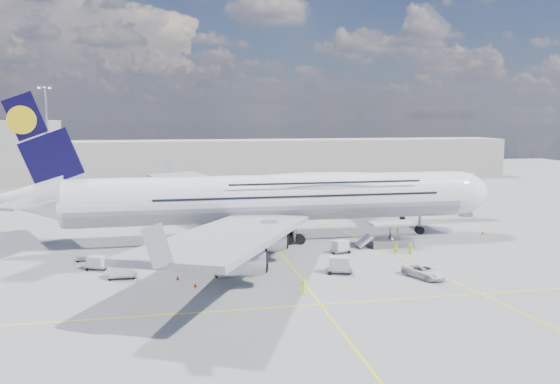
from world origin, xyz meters
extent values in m
plane|color=gray|center=(0.00, 0.00, 0.00)|extent=(300.00, 300.00, 0.00)
cube|color=#FCE90D|center=(0.00, 0.00, 0.01)|extent=(0.25, 220.00, 0.01)
cube|color=#FCE90D|center=(0.00, -20.00, 0.01)|extent=(120.00, 0.25, 0.01)
cube|color=#FCE90D|center=(14.00, 10.00, 0.01)|extent=(14.16, 99.06, 0.01)
cylinder|color=white|center=(0.00, 10.00, 6.80)|extent=(62.00, 7.20, 7.20)
cylinder|color=#9EA0A5|center=(0.00, 10.00, 6.65)|extent=(60.76, 7.13, 7.13)
ellipsoid|color=white|center=(8.00, 10.00, 8.78)|extent=(36.00, 6.84, 3.76)
ellipsoid|color=white|center=(31.00, 10.00, 6.80)|extent=(11.52, 7.20, 7.20)
ellipsoid|color=black|center=(34.24, 10.00, 7.40)|extent=(3.84, 4.16, 1.44)
cone|color=white|center=(-35.50, 10.00, 7.60)|extent=(10.00, 6.84, 6.84)
cube|color=black|center=(-33.50, 10.00, 16.40)|extent=(11.02, 0.46, 14.61)
cylinder|color=yellow|center=(-35.60, 10.00, 18.90)|extent=(4.00, 0.60, 4.00)
cube|color=#999EA3|center=(-8.00, 30.00, 5.60)|extent=(25.49, 39.15, 3.35)
cube|color=#999EA3|center=(-8.00, -10.00, 5.60)|extent=(25.49, 39.15, 3.35)
cylinder|color=#B7BABF|center=(-3.00, 22.50, 3.20)|extent=(5.20, 3.50, 3.50)
cylinder|color=#B7BABF|center=(-7.50, 33.00, 3.20)|extent=(5.20, 3.50, 3.50)
cylinder|color=#B7BABF|center=(-3.00, -2.50, 3.20)|extent=(5.20, 3.50, 3.50)
cylinder|color=#B7BABF|center=(-7.50, -13.00, 3.20)|extent=(5.20, 3.50, 3.50)
cylinder|color=gray|center=(25.00, 10.00, 2.20)|extent=(0.44, 0.44, 3.80)
cylinder|color=black|center=(25.00, 10.00, 0.65)|extent=(1.30, 0.90, 1.30)
cylinder|color=gray|center=(0.00, 10.00, 2.20)|extent=(0.56, 0.56, 3.80)
cylinder|color=black|center=(0.00, 13.20, 0.75)|extent=(1.50, 0.90, 1.50)
cube|color=#B7B7BC|center=(25.00, 18.60, 7.10)|extent=(3.00, 10.00, 2.60)
cube|color=#B7B7BC|center=(33.00, 23.60, 7.10)|extent=(18.00, 3.00, 2.60)
cylinder|color=gray|center=(27.00, 21.60, 3.55)|extent=(0.80, 0.80, 7.10)
cylinder|color=black|center=(27.00, 21.60, 0.45)|extent=(0.90, 0.80, 0.90)
cylinder|color=gray|center=(41.00, 23.60, 3.55)|extent=(1.00, 1.00, 7.10)
cube|color=gray|center=(41.00, 23.60, 0.40)|extent=(2.00, 2.00, 0.80)
cylinder|color=#B7B7BC|center=(25.00, 14.80, 7.10)|extent=(3.60, 3.60, 2.80)
cube|color=silver|center=(17.00, 2.90, 3.50)|extent=(6.50, 3.20, 0.35)
cube|color=gray|center=(17.00, 2.90, 0.55)|extent=(6.50, 3.20, 1.10)
cube|color=gray|center=(17.00, 2.90, 2.05)|extent=(0.22, 1.99, 3.00)
cylinder|color=black|center=(14.40, 1.70, 0.35)|extent=(0.70, 0.30, 0.70)
cube|color=silver|center=(12.80, 2.90, 1.00)|extent=(2.16, 2.60, 1.60)
cylinder|color=gray|center=(-40.00, 45.00, 12.50)|extent=(0.70, 0.70, 25.00)
cube|color=gray|center=(-40.00, 45.00, 25.20)|extent=(3.00, 0.40, 0.60)
cube|color=#B2AD9E|center=(0.00, 95.00, 6.00)|extent=(180.00, 16.00, 12.00)
cube|color=#193814|center=(40.00, 140.00, 4.00)|extent=(160.00, 6.00, 8.00)
cube|color=gray|center=(-24.81, -1.94, 0.32)|extent=(3.06, 2.29, 0.16)
cylinder|color=black|center=(-25.90, -2.48, 0.20)|extent=(0.40, 0.16, 0.40)
cylinder|color=black|center=(-23.72, -1.39, 0.20)|extent=(0.40, 0.16, 0.40)
cube|color=silver|center=(-24.81, -1.94, 1.05)|extent=(2.34, 1.96, 1.36)
cube|color=gray|center=(-21.17, -6.59, 0.40)|extent=(3.42, 1.83, 0.20)
cylinder|color=black|center=(-22.54, -7.27, 0.25)|extent=(0.50, 0.20, 0.50)
cylinder|color=black|center=(-19.80, -5.90, 0.25)|extent=(0.50, 0.20, 0.50)
cube|color=silver|center=(-21.17, -6.59, 1.31)|extent=(2.51, 1.72, 1.71)
cube|color=gray|center=(-8.56, -7.77, 0.39)|extent=(3.73, 2.85, 0.20)
cylinder|color=black|center=(-9.88, -8.44, 0.24)|extent=(0.49, 0.20, 0.49)
cylinder|color=black|center=(-7.24, -7.11, 0.24)|extent=(0.49, 0.20, 0.49)
cube|color=gray|center=(-26.59, 2.62, 0.34)|extent=(2.92, 1.60, 0.17)
cylinder|color=black|center=(-27.74, 2.04, 0.21)|extent=(0.42, 0.17, 0.42)
cylinder|color=black|center=(-25.43, 3.20, 0.21)|extent=(0.42, 0.17, 0.42)
cube|color=gray|center=(5.18, -9.34, 0.39)|extent=(3.67, 2.61, 0.20)
cylinder|color=black|center=(3.86, -10.00, 0.24)|extent=(0.49, 0.20, 0.49)
cylinder|color=black|center=(6.51, -8.68, 0.24)|extent=(0.49, 0.20, 0.49)
cube|color=silver|center=(5.18, -9.34, 1.27)|extent=(2.79, 2.26, 1.66)
cube|color=gray|center=(8.36, 0.31, 0.33)|extent=(3.23, 2.51, 0.17)
cylinder|color=black|center=(7.21, -0.26, 0.21)|extent=(0.42, 0.17, 0.42)
cylinder|color=black|center=(9.50, 0.88, 0.21)|extent=(0.42, 0.17, 0.42)
cube|color=silver|center=(8.36, 0.31, 1.10)|extent=(2.49, 2.13, 1.43)
cube|color=silver|center=(-8.42, -7.51, 0.72)|extent=(3.11, 1.96, 1.34)
cube|color=black|center=(-8.42, -7.51, 1.54)|extent=(1.28, 1.44, 0.51)
cylinder|color=black|center=(-9.45, -8.07, 0.33)|extent=(0.66, 0.26, 0.66)
cylinder|color=black|center=(-7.39, -6.94, 0.33)|extent=(0.66, 0.26, 0.66)
cube|color=gray|center=(-9.73, 29.10, 1.00)|extent=(6.61, 2.77, 1.99)
cube|color=silver|center=(-10.43, 29.10, 2.89)|extent=(4.92, 2.77, 2.19)
cube|color=silver|center=(-7.24, 29.10, 1.89)|extent=(1.92, 2.39, 1.59)
cube|color=black|center=(-6.54, 29.10, 2.09)|extent=(0.27, 2.00, 0.90)
cylinder|color=black|center=(-7.54, 27.96, 0.55)|extent=(1.10, 0.35, 1.10)
cylinder|color=black|center=(-11.93, 30.25, 0.55)|extent=(1.10, 0.35, 1.10)
cube|color=#FA520D|center=(-10.43, 29.10, 2.19)|extent=(4.97, 2.82, 0.50)
cube|color=gray|center=(-21.63, 44.81, 1.12)|extent=(7.46, 6.40, 2.23)
cube|color=silver|center=(-22.41, 44.81, 3.24)|extent=(5.98, 5.38, 2.46)
cube|color=silver|center=(-18.84, 44.81, 2.12)|extent=(3.13, 3.26, 1.79)
cube|color=black|center=(-18.06, 44.81, 2.34)|extent=(1.43, 1.91, 1.00)
cylinder|color=black|center=(-19.18, 43.53, 0.61)|extent=(1.23, 0.39, 1.23)
cylinder|color=black|center=(-24.09, 46.10, 0.61)|extent=(1.23, 0.39, 1.23)
imported|color=white|center=(14.80, -13.12, 0.78)|extent=(4.68, 6.17, 1.56)
imported|color=#D4FF1A|center=(21.45, 10.73, 0.75)|extent=(0.64, 0.65, 1.50)
imported|color=#F0FF1A|center=(15.78, -2.13, 0.81)|extent=(1.00, 0.96, 1.62)
imported|color=#E3FF1A|center=(-5.87, -9.09, 1.01)|extent=(1.07, 1.26, 2.02)
imported|color=#BCF119|center=(18.04, -1.86, 0.76)|extent=(0.76, 0.88, 1.52)
imported|color=#BDF81A|center=(-1.02, -16.66, 0.87)|extent=(1.30, 1.06, 1.75)
cone|color=#FA520D|center=(35.17, 7.73, 0.31)|extent=(0.49, 0.49, 0.62)
cube|color=#FA520D|center=(35.17, 7.73, 0.02)|extent=(0.42, 0.42, 0.03)
cone|color=#FA520D|center=(-5.68, 31.99, 0.31)|extent=(0.48, 0.48, 0.61)
cube|color=#FA520D|center=(-5.68, 31.99, 0.02)|extent=(0.42, 0.42, 0.03)
cone|color=#FA520D|center=(-5.85, 39.48, 0.30)|extent=(0.47, 0.47, 0.60)
cube|color=#FA520D|center=(-5.85, 39.48, 0.02)|extent=(0.40, 0.40, 0.03)
cone|color=#FA520D|center=(-12.64, -11.62, 0.27)|extent=(0.43, 0.43, 0.55)
cube|color=#FA520D|center=(-12.64, -11.62, 0.01)|extent=(0.37, 0.37, 0.03)
cone|color=#FA520D|center=(-14.61, -8.43, 0.27)|extent=(0.42, 0.42, 0.54)
cube|color=#FA520D|center=(-14.61, -8.43, 0.01)|extent=(0.36, 0.36, 0.03)
camera|label=1|loc=(-14.40, -72.83, 19.52)|focal=35.00mm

